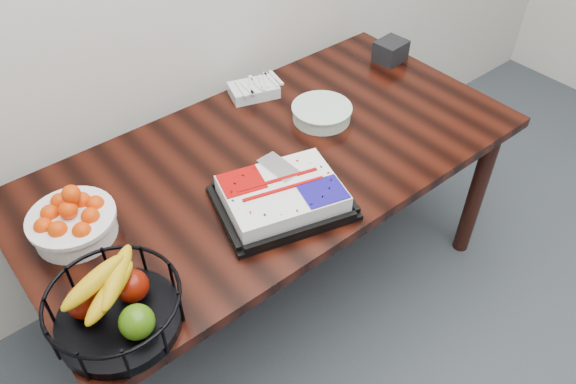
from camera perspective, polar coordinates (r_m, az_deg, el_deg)
table at (r=2.04m, az=-1.42°, el=1.91°), size 1.80×0.90×0.75m
cake_tray at (r=1.77m, az=-0.62°, el=-0.45°), size 0.48×0.42×0.09m
tangerine_bowl at (r=1.78m, az=-21.16°, el=-2.47°), size 0.26×0.26×0.17m
fruit_basket at (r=1.51m, az=-17.19°, el=-11.08°), size 0.35×0.35×0.18m
plate_stack at (r=2.15m, az=3.44°, el=8.02°), size 0.23×0.23×0.06m
fork_bag at (r=2.28m, az=-3.51°, el=10.36°), size 0.22×0.17×0.05m
napkin_box at (r=2.55m, az=10.38°, el=13.92°), size 0.14×0.12×0.09m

